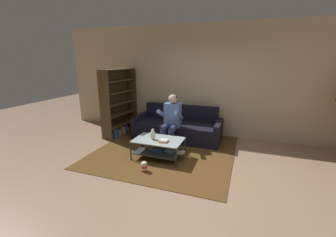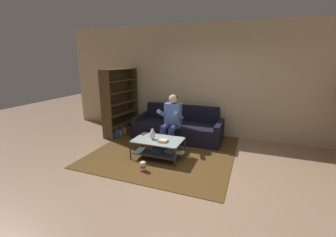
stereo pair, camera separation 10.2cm
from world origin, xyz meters
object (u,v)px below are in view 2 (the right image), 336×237
Objects in this scene: bookshelf at (119,108)px; popcorn_tub at (143,166)px; book_stack at (163,141)px; couch at (178,128)px; person_seated_center at (171,119)px; vase at (152,134)px; coffee_table at (159,146)px.

popcorn_tub is (1.59, -1.70, -0.63)m from bookshelf.
book_stack is 2.13m from bookshelf.
couch is 0.64m from person_seated_center.
couch reaches higher than popcorn_tub.
bookshelf is at bearing 144.26° from vase.
couch is 1.93m from popcorn_tub.
book_stack is at bearing -32.76° from bookshelf.
bookshelf is (-1.77, 1.14, 0.30)m from book_stack.
vase is (-0.13, -0.79, -0.15)m from person_seated_center.
vase is 0.28m from book_stack.
person_seated_center reaches higher than popcorn_tub.
bookshelf is at bearing 147.31° from coffee_table.
couch is 11.89× the size of book_stack.
person_seated_center is at bearing -90.00° from couch.
bookshelf reaches higher than coffee_table.
coffee_table is at bearing -32.69° from bookshelf.
bookshelf is (-1.51, 1.08, 0.22)m from vase.
vase is 1.18× the size of book_stack.
person_seated_center is 1.51m from popcorn_tub.
couch is 1.83× the size of person_seated_center.
coffee_table is at bearing 86.43° from popcorn_tub.
coffee_table is 0.28m from vase.
couch is 11.46× the size of popcorn_tub.
coffee_table reaches higher than popcorn_tub.
popcorn_tub is (-0.04, -1.92, -0.19)m from couch.
couch is 10.08× the size of vase.
coffee_table is (-0.00, -1.27, -0.02)m from couch.
bookshelf is at bearing 147.24° from book_stack.
bookshelf is (-1.63, -0.22, 0.45)m from couch.
person_seated_center is at bearing 89.70° from coffee_table.
bookshelf reaches higher than couch.
vase is (-0.13, -0.04, 0.25)m from coffee_table.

